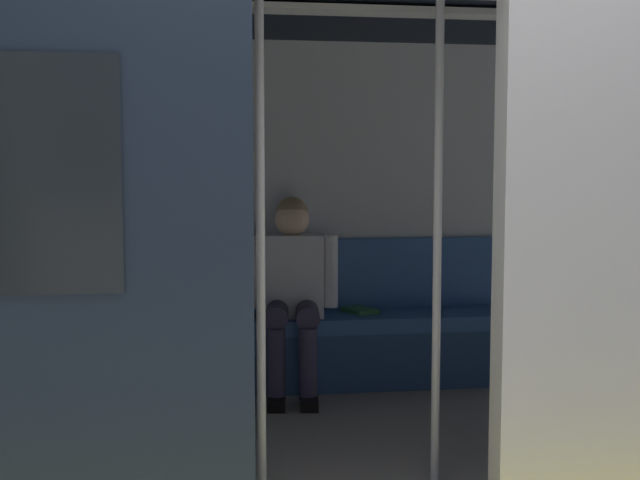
{
  "coord_description": "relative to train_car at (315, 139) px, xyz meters",
  "views": [
    {
      "loc": [
        0.62,
        2.8,
        1.35
      ],
      "look_at": [
        0.02,
        -1.21,
        0.99
      ],
      "focal_mm": 46.69,
      "sensor_mm": 36.0,
      "label": 1
    }
  ],
  "objects": [
    {
      "name": "handbag",
      "position": [
        0.38,
        -1.05,
        -0.95
      ],
      "size": [
        0.26,
        0.15,
        0.17
      ],
      "color": "brown",
      "rests_on": "bench_seat"
    },
    {
      "name": "grab_pole_far",
      "position": [
        -0.42,
        0.63,
        -0.42
      ],
      "size": [
        0.04,
        0.04,
        2.12
      ],
      "primitive_type": "cylinder",
      "color": "silver",
      "rests_on": "ground_plane"
    },
    {
      "name": "person_seated",
      "position": [
        0.0,
        -0.94,
        -0.82
      ],
      "size": [
        0.55,
        0.7,
        1.17
      ],
      "color": "silver",
      "rests_on": "ground_plane"
    },
    {
      "name": "bench_seat",
      "position": [
        -0.05,
        -1.0,
        -1.14
      ],
      "size": [
        2.76,
        0.44,
        0.44
      ],
      "color": "#38609E",
      "rests_on": "ground_plane"
    },
    {
      "name": "book",
      "position": [
        -0.44,
        -1.09,
        -1.03
      ],
      "size": [
        0.22,
        0.26,
        0.03
      ],
      "primitive_type": "cube",
      "rotation": [
        0.0,
        0.0,
        0.38
      ],
      "color": "#33723F",
      "rests_on": "bench_seat"
    },
    {
      "name": "grab_pole_door",
      "position": [
        0.32,
        0.75,
        -0.42
      ],
      "size": [
        0.04,
        0.04,
        2.12
      ],
      "primitive_type": "cylinder",
      "color": "silver",
      "rests_on": "ground_plane"
    },
    {
      "name": "train_car",
      "position": [
        0.0,
        0.0,
        0.0
      ],
      "size": [
        6.4,
        2.66,
        2.26
      ],
      "color": "silver",
      "rests_on": "ground_plane"
    }
  ]
}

